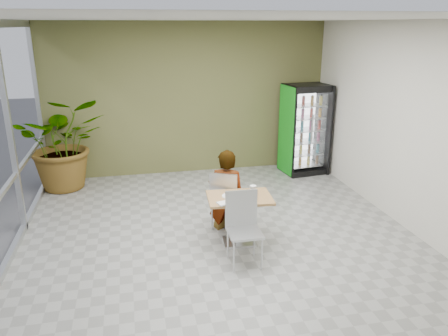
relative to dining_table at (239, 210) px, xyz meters
The scene contains 12 objects.
ground 0.59m from the dining_table, behind, with size 7.00×7.00×0.00m, color gray.
room_envelope 1.09m from the dining_table, behind, with size 6.00×7.00×3.20m, color silver, non-canonical shape.
dining_table is the anchor object (origin of this frame).
chair_far 0.52m from the dining_table, 102.66° to the left, with size 0.57×0.57×0.97m.
chair_near 0.51m from the dining_table, 98.91° to the right, with size 0.45×0.45×1.00m.
seated_woman 0.55m from the dining_table, 97.37° to the left, with size 0.59×0.38×1.61m, color black.
pizza_plate 0.27m from the dining_table, 164.74° to the left, with size 0.34×0.26×0.03m.
soda_cup 0.35m from the dining_table, ahead, with size 0.09×0.09×0.17m.
napkin_stack 0.43m from the dining_table, 142.84° to the right, with size 0.15×0.15×0.02m, color silver.
cafeteria_tray 0.30m from the dining_table, 96.26° to the right, with size 0.40×0.29×0.02m, color black.
beverage_fridge 3.68m from the dining_table, 52.95° to the left, with size 0.96×0.78×1.93m.
potted_plant 4.13m from the dining_table, 132.55° to the left, with size 1.65×1.43×1.84m, color #235926.
Camera 1 is at (-1.23, -5.72, 3.14)m, focal length 35.00 mm.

